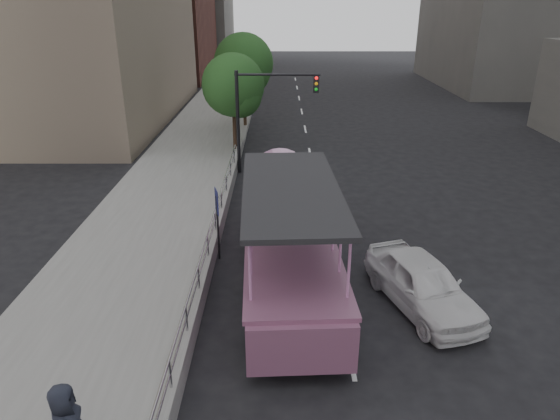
{
  "coord_description": "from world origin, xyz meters",
  "views": [
    {
      "loc": [
        -0.78,
        -12.4,
        8.33
      ],
      "look_at": [
        -0.78,
        2.35,
        2.12
      ],
      "focal_mm": 32.0,
      "sensor_mm": 36.0,
      "label": 1
    }
  ],
  "objects_px": {
    "parking_sign": "(217,216)",
    "street_tree_near": "(235,88)",
    "duck_boat": "(287,235)",
    "traffic_signal": "(261,105)",
    "street_tree_far": "(245,66)",
    "car": "(422,283)"
  },
  "relations": [
    {
      "from": "traffic_signal",
      "to": "car",
      "type": "bearing_deg",
      "value": -67.83
    },
    {
      "from": "car",
      "to": "traffic_signal",
      "type": "distance_m",
      "value": 13.68
    },
    {
      "from": "duck_boat",
      "to": "traffic_signal",
      "type": "height_order",
      "value": "traffic_signal"
    },
    {
      "from": "car",
      "to": "parking_sign",
      "type": "relative_size",
      "value": 1.74
    },
    {
      "from": "traffic_signal",
      "to": "street_tree_near",
      "type": "xyz_separation_m",
      "value": [
        -1.6,
        3.43,
        0.32
      ]
    },
    {
      "from": "parking_sign",
      "to": "street_tree_far",
      "type": "bearing_deg",
      "value": 90.65
    },
    {
      "from": "duck_boat",
      "to": "car",
      "type": "bearing_deg",
      "value": -27.95
    },
    {
      "from": "traffic_signal",
      "to": "street_tree_far",
      "type": "xyz_separation_m",
      "value": [
        -1.4,
        9.43,
        0.81
      ]
    },
    {
      "from": "parking_sign",
      "to": "street_tree_far",
      "type": "relative_size",
      "value": 0.4
    },
    {
      "from": "street_tree_far",
      "to": "car",
      "type": "bearing_deg",
      "value": -73.54
    },
    {
      "from": "parking_sign",
      "to": "car",
      "type": "bearing_deg",
      "value": -25.04
    },
    {
      "from": "traffic_signal",
      "to": "duck_boat",
      "type": "bearing_deg",
      "value": -83.56
    },
    {
      "from": "duck_boat",
      "to": "traffic_signal",
      "type": "xyz_separation_m",
      "value": [
        -1.17,
        10.35,
        2.19
      ]
    },
    {
      "from": "traffic_signal",
      "to": "parking_sign",
      "type": "bearing_deg",
      "value": -97.1
    },
    {
      "from": "parking_sign",
      "to": "traffic_signal",
      "type": "relative_size",
      "value": 0.5
    },
    {
      "from": "street_tree_near",
      "to": "street_tree_far",
      "type": "xyz_separation_m",
      "value": [
        0.2,
        6.0,
        0.49
      ]
    },
    {
      "from": "traffic_signal",
      "to": "street_tree_near",
      "type": "distance_m",
      "value": 3.8
    },
    {
      "from": "parking_sign",
      "to": "street_tree_near",
      "type": "bearing_deg",
      "value": 91.84
    },
    {
      "from": "parking_sign",
      "to": "street_tree_near",
      "type": "relative_size",
      "value": 0.45
    },
    {
      "from": "traffic_signal",
      "to": "street_tree_far",
      "type": "distance_m",
      "value": 9.57
    },
    {
      "from": "duck_boat",
      "to": "street_tree_near",
      "type": "height_order",
      "value": "street_tree_near"
    },
    {
      "from": "parking_sign",
      "to": "traffic_signal",
      "type": "bearing_deg",
      "value": 82.9
    }
  ]
}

